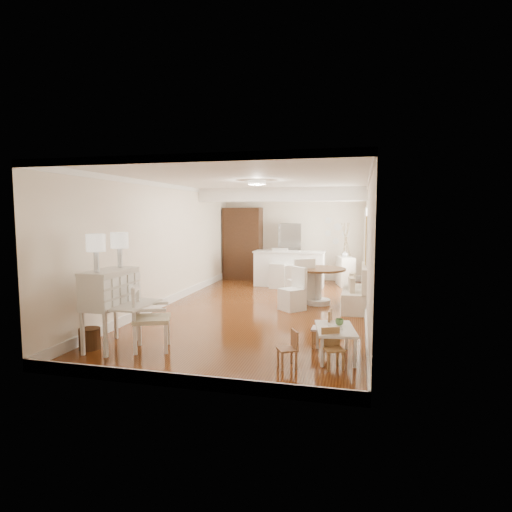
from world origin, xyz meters
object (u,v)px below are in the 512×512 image
at_px(kids_chair_b, 321,328).
at_px(breakfast_counter, 289,269).
at_px(secretary_bureau, 110,309).
at_px(kids_chair_c, 333,348).
at_px(gustavian_armchair, 152,318).
at_px(sideboard, 345,271).
at_px(kids_chair_a, 287,349).
at_px(slip_chair_near, 292,289).
at_px(slip_chair_far, 301,280).
at_px(kids_table, 335,343).
at_px(dining_table, 318,286).
at_px(bar_stool_right, 291,270).
at_px(pantry_cabinet, 243,244).
at_px(fridge, 301,253).
at_px(wicker_basket, 90,339).
at_px(bar_stool_left, 279,268).

relative_size(kids_chair_b, breakfast_counter, 0.30).
distance_m(secretary_bureau, kids_chair_c, 3.49).
distance_m(gustavian_armchair, sideboard, 7.32).
distance_m(kids_chair_a, breakfast_counter, 6.66).
distance_m(kids_chair_b, breakfast_counter, 5.77).
height_order(slip_chair_near, slip_chair_far, slip_chair_far).
height_order(kids_table, kids_chair_a, kids_chair_a).
bearing_deg(dining_table, gustavian_armchair, -118.68).
distance_m(kids_table, kids_chair_b, 0.50).
bearing_deg(bar_stool_right, pantry_cabinet, 151.79).
bearing_deg(kids_chair_b, fridge, -167.50).
xyz_separation_m(slip_chair_far, bar_stool_right, (-0.55, 1.89, -0.00)).
bearing_deg(dining_table, breakfast_counter, 114.84).
distance_m(slip_chair_far, pantry_cabinet, 4.12).
distance_m(wicker_basket, kids_table, 3.79).
bearing_deg(slip_chair_near, sideboard, 116.35).
bearing_deg(kids_chair_c, dining_table, 73.84).
relative_size(secretary_bureau, bar_stool_left, 1.11).
distance_m(secretary_bureau, bar_stool_left, 6.21).
relative_size(wicker_basket, slip_chair_near, 0.35).
relative_size(wicker_basket, dining_table, 0.26).
relative_size(secretary_bureau, kids_chair_a, 2.40).
xyz_separation_m(wicker_basket, dining_table, (3.16, 4.21, 0.26)).
distance_m(wicker_basket, slip_chair_far, 5.08).
distance_m(bar_stool_left, bar_stool_right, 0.35).
height_order(pantry_cabinet, fridge, pantry_cabinet).
distance_m(gustavian_armchair, dining_table, 4.56).
bearing_deg(wicker_basket, bar_stool_right, 70.47).
xyz_separation_m(bar_stool_right, sideboard, (1.49, 0.85, -0.11)).
relative_size(kids_chair_c, breakfast_counter, 0.27).
relative_size(kids_chair_c, pantry_cabinet, 0.24).
height_order(secretary_bureau, slip_chair_far, secretary_bureau).
bearing_deg(kids_table, pantry_cabinet, 115.42).
xyz_separation_m(wicker_basket, kids_chair_b, (3.52, 0.93, 0.15)).
bearing_deg(wicker_basket, sideboard, 62.33).
relative_size(kids_chair_a, fridge, 0.29).
bearing_deg(bar_stool_left, slip_chair_far, -61.39).
distance_m(kids_chair_b, bar_stool_left, 5.49).
relative_size(slip_chair_far, pantry_cabinet, 0.47).
bearing_deg(kids_chair_b, slip_chair_near, -159.08).
bearing_deg(pantry_cabinet, bar_stool_right, -38.71).
bearing_deg(secretary_bureau, wicker_basket, -151.83).
relative_size(wicker_basket, bar_stool_right, 0.31).
bearing_deg(bar_stool_left, pantry_cabinet, 138.61).
distance_m(kids_chair_a, slip_chair_far, 4.35).
bearing_deg(dining_table, kids_chair_a, -90.24).
bearing_deg(dining_table, kids_chair_c, -81.73).
height_order(wicker_basket, slip_chair_far, slip_chair_far).
relative_size(kids_table, slip_chair_near, 0.96).
distance_m(wicker_basket, kids_chair_b, 3.65).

